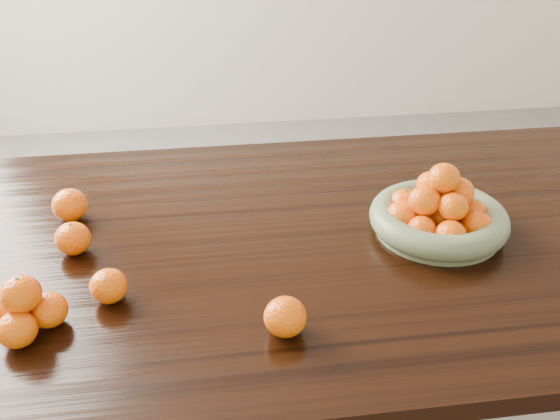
{
  "coord_description": "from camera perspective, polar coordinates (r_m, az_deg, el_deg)",
  "views": [
    {
      "loc": [
        -0.16,
        -1.12,
        1.47
      ],
      "look_at": [
        -0.0,
        -0.02,
        0.83
      ],
      "focal_mm": 40.0,
      "sensor_mm": 36.0,
      "label": 1
    }
  ],
  "objects": [
    {
      "name": "loose_orange_2",
      "position": [
        1.08,
        0.49,
        -9.73
      ],
      "size": [
        0.07,
        0.07,
        0.07
      ],
      "primitive_type": "ellipsoid",
      "color": "#FF6907",
      "rests_on": "dining_table"
    },
    {
      "name": "loose_orange_0",
      "position": [
        1.35,
        -18.42,
        -2.49
      ],
      "size": [
        0.07,
        0.07,
        0.07
      ],
      "primitive_type": "ellipsoid",
      "color": "#FF6907",
      "rests_on": "dining_table"
    },
    {
      "name": "orange_pyramid",
      "position": [
        1.16,
        -22.28,
        -8.45
      ],
      "size": [
        0.13,
        0.13,
        0.11
      ],
      "rotation": [
        0.0,
        0.0,
        -0.22
      ],
      "color": "#FF6907",
      "rests_on": "dining_table"
    },
    {
      "name": "dining_table",
      "position": [
        1.39,
        0.04,
        -5.62
      ],
      "size": [
        2.0,
        1.0,
        0.75
      ],
      "color": "black",
      "rests_on": "ground"
    },
    {
      "name": "loose_orange_1",
      "position": [
        1.19,
        -15.4,
        -6.72
      ],
      "size": [
        0.07,
        0.07,
        0.06
      ],
      "primitive_type": "ellipsoid",
      "color": "#FF6907",
      "rests_on": "dining_table"
    },
    {
      "name": "loose_orange_3",
      "position": [
        1.47,
        -18.66,
        0.44
      ],
      "size": [
        0.08,
        0.08,
        0.07
      ],
      "primitive_type": "ellipsoid",
      "color": "#FF6907",
      "rests_on": "dining_table"
    },
    {
      "name": "fruit_bowl",
      "position": [
        1.38,
        14.31,
        -0.4
      ],
      "size": [
        0.3,
        0.3,
        0.16
      ],
      "rotation": [
        0.0,
        0.0,
        -0.23
      ],
      "color": "#667455",
      "rests_on": "dining_table"
    }
  ]
}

